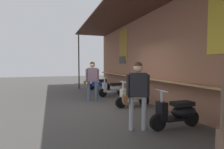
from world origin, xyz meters
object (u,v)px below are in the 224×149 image
object	(u,v)px
shopper_with_handbag	(137,89)
scooter_blue	(100,83)
scooter_cream	(135,96)
shopper_browsing	(92,77)
scooter_silver	(114,88)
scooter_black	(178,112)

from	to	relation	value
shopper_with_handbag	scooter_blue	bearing A→B (deg)	-171.67
scooter_cream	shopper_browsing	size ratio (longest dim) A/B	0.82
scooter_silver	scooter_black	world-z (taller)	same
scooter_black	shopper_browsing	world-z (taller)	shopper_browsing
scooter_cream	shopper_browsing	distance (m)	2.10
scooter_blue	shopper_with_handbag	xyz separation A→B (m)	(6.94, -1.03, 0.60)
scooter_blue	scooter_black	size ratio (longest dim) A/B	1.00
scooter_blue	scooter_silver	distance (m)	2.46
scooter_blue	scooter_black	bearing A→B (deg)	90.37
scooter_black	scooter_silver	bearing A→B (deg)	-89.76
scooter_silver	shopper_with_handbag	size ratio (longest dim) A/B	0.86
scooter_silver	scooter_cream	size ratio (longest dim) A/B	1.00
scooter_silver	shopper_with_handbag	xyz separation A→B (m)	(4.48, -1.02, 0.60)
scooter_silver	scooter_cream	world-z (taller)	same
scooter_cream	scooter_black	size ratio (longest dim) A/B	1.00
scooter_blue	scooter_black	xyz separation A→B (m)	(7.16, 0.00, 0.00)
shopper_with_handbag	shopper_browsing	bearing A→B (deg)	-159.31
scooter_black	shopper_browsing	xyz separation A→B (m)	(-3.90, -1.28, 0.66)
scooter_black	shopper_with_handbag	size ratio (longest dim) A/B	0.85
scooter_black	shopper_with_handbag	xyz separation A→B (m)	(-0.22, -1.03, 0.60)
scooter_silver	scooter_cream	distance (m)	2.33
scooter_silver	shopper_browsing	xyz separation A→B (m)	(0.80, -1.28, 0.66)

